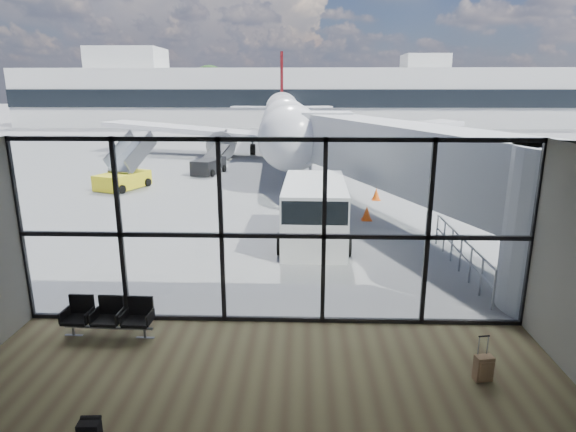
# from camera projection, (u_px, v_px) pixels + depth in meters

# --- Properties ---
(ground) EXTENTS (220.00, 220.00, 0.00)m
(ground) POSITION_uv_depth(u_px,v_px,m) (297.00, 141.00, 50.41)
(ground) COLOR slate
(ground) RESTS_ON ground
(lounge_shell) EXTENTS (12.02, 8.01, 4.51)m
(lounge_shell) POSITION_uv_depth(u_px,v_px,m) (250.00, 310.00, 6.49)
(lounge_shell) COLOR brown
(lounge_shell) RESTS_ON ground
(glass_curtain_wall) EXTENTS (12.10, 0.12, 4.50)m
(glass_curtain_wall) POSITION_uv_depth(u_px,v_px,m) (273.00, 234.00, 11.23)
(glass_curtain_wall) COLOR white
(glass_curtain_wall) RESTS_ON ground
(jet_bridge) EXTENTS (8.00, 16.50, 4.33)m
(jet_bridge) POSITION_uv_depth(u_px,v_px,m) (417.00, 165.00, 17.77)
(jet_bridge) COLOR #ACB0B2
(jet_bridge) RESTS_ON ground
(apron_railing) EXTENTS (0.06, 5.46, 1.11)m
(apron_railing) POSITION_uv_depth(u_px,v_px,m) (461.00, 249.00, 14.83)
(apron_railing) COLOR gray
(apron_railing) RESTS_ON ground
(far_terminal) EXTENTS (80.00, 12.20, 11.00)m
(far_terminal) POSITION_uv_depth(u_px,v_px,m) (295.00, 96.00, 70.53)
(far_terminal) COLOR beige
(far_terminal) RESTS_ON ground
(tree_0) EXTENTS (4.95, 4.95, 7.12)m
(tree_0) POSITION_uv_depth(u_px,v_px,m) (34.00, 92.00, 81.46)
(tree_0) COLOR #382619
(tree_0) RESTS_ON ground
(tree_1) EXTENTS (5.61, 5.61, 8.07)m
(tree_1) POSITION_uv_depth(u_px,v_px,m) (69.00, 88.00, 81.12)
(tree_1) COLOR #382619
(tree_1) RESTS_ON ground
(tree_2) EXTENTS (6.27, 6.27, 9.03)m
(tree_2) POSITION_uv_depth(u_px,v_px,m) (103.00, 85.00, 80.77)
(tree_2) COLOR #382619
(tree_2) RESTS_ON ground
(tree_3) EXTENTS (4.95, 4.95, 7.12)m
(tree_3) POSITION_uv_depth(u_px,v_px,m) (139.00, 92.00, 80.91)
(tree_3) COLOR #382619
(tree_3) RESTS_ON ground
(tree_4) EXTENTS (5.61, 5.61, 8.07)m
(tree_4) POSITION_uv_depth(u_px,v_px,m) (174.00, 88.00, 80.57)
(tree_4) COLOR #382619
(tree_4) RESTS_ON ground
(tree_5) EXTENTS (6.27, 6.27, 9.03)m
(tree_5) POSITION_uv_depth(u_px,v_px,m) (210.00, 85.00, 80.22)
(tree_5) COLOR #382619
(tree_5) RESTS_ON ground
(seating_row) EXTENTS (2.07, 0.64, 0.91)m
(seating_row) POSITION_uv_depth(u_px,v_px,m) (109.00, 314.00, 11.05)
(seating_row) COLOR gray
(seating_row) RESTS_ON ground
(suitcase) EXTENTS (0.37, 0.29, 0.92)m
(suitcase) POSITION_uv_depth(u_px,v_px,m) (484.00, 368.00, 9.35)
(suitcase) COLOR #937152
(suitcase) RESTS_ON ground
(airliner) EXTENTS (31.22, 36.20, 9.32)m
(airliner) POSITION_uv_depth(u_px,v_px,m) (285.00, 120.00, 40.81)
(airliner) COLOR silver
(airliner) RESTS_ON ground
(service_van) EXTENTS (2.58, 5.15, 2.22)m
(service_van) POSITION_uv_depth(u_px,v_px,m) (314.00, 212.00, 17.59)
(service_van) COLOR silver
(service_van) RESTS_ON ground
(belt_loader) EXTENTS (2.13, 3.90, 1.71)m
(belt_loader) POSITION_uv_depth(u_px,v_px,m) (209.00, 165.00, 31.70)
(belt_loader) COLOR black
(belt_loader) RESTS_ON ground
(mobile_stairs) EXTENTS (2.80, 3.86, 2.47)m
(mobile_stairs) POSITION_uv_depth(u_px,v_px,m) (124.00, 178.00, 27.10)
(mobile_stairs) COLOR yellow
(mobile_stairs) RESTS_ON ground
(traffic_cone_a) EXTENTS (0.47, 0.47, 0.67)m
(traffic_cone_a) POSITION_uv_depth(u_px,v_px,m) (328.00, 209.00, 21.35)
(traffic_cone_a) COLOR #D3460B
(traffic_cone_a) RESTS_ON ground
(traffic_cone_b) EXTENTS (0.44, 0.44, 0.63)m
(traffic_cone_b) POSITION_uv_depth(u_px,v_px,m) (367.00, 213.00, 20.67)
(traffic_cone_b) COLOR #EE500C
(traffic_cone_b) RESTS_ON ground
(traffic_cone_c) EXTENTS (0.43, 0.43, 0.62)m
(traffic_cone_c) POSITION_uv_depth(u_px,v_px,m) (376.00, 194.00, 24.33)
(traffic_cone_c) COLOR #FF5A0D
(traffic_cone_c) RESTS_ON ground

